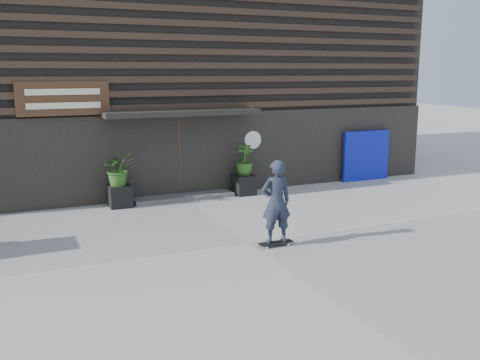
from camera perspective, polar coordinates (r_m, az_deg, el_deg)
name	(u,v)px	position (r m, az deg, el deg)	size (l,w,h in m)	color
ground	(248,243)	(11.88, 0.87, -6.74)	(80.00, 80.00, 0.00)	#A09D98
entrance_step	(183,197)	(16.00, -6.05, -1.78)	(3.00, 0.80, 0.12)	#4D4D4A
planter_pot_left	(120,196)	(15.30, -12.62, -1.69)	(0.60, 0.60, 0.60)	black
bamboo_left	(119,169)	(15.14, -12.75, 1.18)	(0.86, 0.75, 0.96)	#2D591E
planter_pot_right	(244,185)	(16.44, 0.46, -0.51)	(0.60, 0.60, 0.60)	black
bamboo_right	(244,160)	(16.29, 0.46, 2.18)	(0.54, 0.54, 0.96)	#2D591E
blue_tarp	(366,156)	(19.00, 13.23, 2.53)	(1.83, 0.12, 1.72)	#0C14A5
building	(136,64)	(20.75, -10.97, 12.04)	(18.00, 11.00, 8.00)	black
skateboarder	(276,202)	(11.44, 3.87, -2.34)	(0.78, 0.49, 1.89)	black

